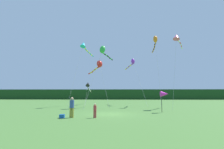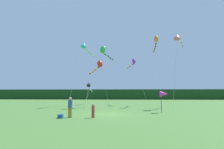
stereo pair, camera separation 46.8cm
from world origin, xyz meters
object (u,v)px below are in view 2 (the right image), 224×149
at_px(kite_cyan, 85,46).
at_px(kite_purple, 133,62).
at_px(person_adult, 70,106).
at_px(kite_rainbow, 178,37).
at_px(banner_flag_pole, 164,94).
at_px(cooler_box, 60,116).
at_px(kite_black, 89,85).
at_px(kite_orange, 156,41).
at_px(person_child, 93,110).
at_px(kite_red, 99,65).
at_px(kite_green, 103,50).

distance_m(kite_cyan, kite_purple, 10.07).
relative_size(person_adult, kite_rainbow, 0.16).
bearing_deg(banner_flag_pole, cooler_box, -155.99).
bearing_deg(kite_black, kite_orange, -14.03).
height_order(person_adult, banner_flag_pole, banner_flag_pole).
height_order(cooler_box, kite_purple, kite_purple).
relative_size(cooler_box, kite_purple, 0.05).
relative_size(kite_cyan, kite_orange, 0.91).
bearing_deg(kite_orange, kite_black, 165.97).
relative_size(person_adult, kite_black, 0.21).
relative_size(person_adult, person_child, 1.44).
relative_size(cooler_box, kite_red, 0.06).
relative_size(person_adult, cooler_box, 4.31).
bearing_deg(kite_black, person_adult, -84.55).
distance_m(kite_green, kite_red, 2.54).
bearing_deg(person_child, kite_rainbow, 43.89).
relative_size(kite_black, kite_red, 1.16).
bearing_deg(cooler_box, kite_red, 81.14).
distance_m(kite_black, kite_red, 7.38).
height_order(person_child, kite_red, kite_red).
bearing_deg(banner_flag_pole, person_adult, -154.66).
distance_m(banner_flag_pole, kite_rainbow, 11.83).
bearing_deg(kite_red, kite_green, -0.13).
xyz_separation_m(banner_flag_pole, kite_red, (-8.54, 7.36, 4.74)).
height_order(kite_green, kite_black, kite_green).
bearing_deg(kite_cyan, person_adult, -82.41).
xyz_separation_m(kite_green, kite_rainbow, (11.93, -0.76, 1.75)).
xyz_separation_m(person_child, kite_rainbow, (11.56, 11.12, 10.32)).
relative_size(kite_purple, kite_black, 1.04).
xyz_separation_m(banner_flag_pole, kite_cyan, (-11.44, 9.42, 8.63)).
relative_size(kite_cyan, kite_rainbow, 0.98).
xyz_separation_m(banner_flag_pole, kite_purple, (-2.51, 13.42, 6.25)).
relative_size(kite_purple, kite_orange, 0.73).
bearing_deg(kite_orange, kite_cyan, -176.14).
bearing_deg(person_child, banner_flag_pole, 31.17).
bearing_deg(kite_orange, kite_purple, 141.66).
height_order(person_child, kite_cyan, kite_cyan).
bearing_deg(person_adult, kite_green, 81.64).
distance_m(cooler_box, kite_orange, 22.31).
distance_m(kite_green, kite_cyan, 4.40).
bearing_deg(person_adult, kite_purple, 68.51).
bearing_deg(kite_green, banner_flag_pole, -43.19).
relative_size(kite_orange, kite_red, 1.66).
xyz_separation_m(kite_green, kite_purple, (5.32, 6.07, -0.93)).
bearing_deg(kite_black, kite_green, -60.47).
distance_m(kite_orange, kite_red, 11.50).
bearing_deg(kite_black, kite_cyan, -91.99).
relative_size(kite_rainbow, kite_purple, 1.27).
xyz_separation_m(cooler_box, kite_green, (2.58, 12.00, 9.13)).
height_order(kite_black, kite_red, kite_red).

